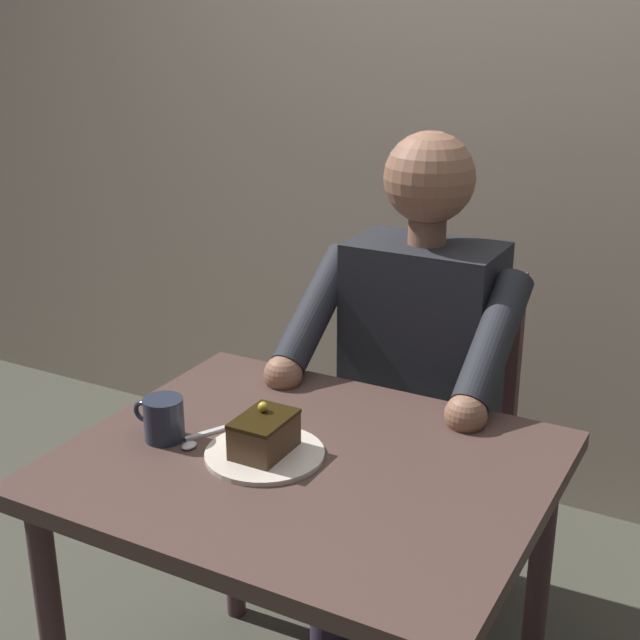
{
  "coord_description": "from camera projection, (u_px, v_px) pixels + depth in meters",
  "views": [
    {
      "loc": [
        -0.75,
        1.32,
        1.57
      ],
      "look_at": [
        0.02,
        -0.1,
        0.98
      ],
      "focal_mm": 49.94,
      "sensor_mm": 36.0,
      "label": 1
    }
  ],
  "objects": [
    {
      "name": "dessert_plate",
      "position": [
        265.0,
        454.0,
        1.72
      ],
      "size": [
        0.23,
        0.23,
        0.01
      ],
      "primitive_type": "cylinder",
      "color": "silver",
      "rests_on": "dining_table"
    },
    {
      "name": "dessert_spoon",
      "position": [
        199.0,
        439.0,
        1.78
      ],
      "size": [
        0.06,
        0.14,
        0.01
      ],
      "color": "silver",
      "rests_on": "dining_table"
    },
    {
      "name": "seated_person",
      "position": [
        409.0,
        388.0,
        2.15
      ],
      "size": [
        0.53,
        0.58,
        1.28
      ],
      "color": "#25272E",
      "rests_on": "ground"
    },
    {
      "name": "dining_table",
      "position": [
        306.0,
        503.0,
        1.74
      ],
      "size": [
        0.91,
        0.75,
        0.73
      ],
      "color": "#4D3630",
      "rests_on": "ground"
    },
    {
      "name": "chair",
      "position": [
        432.0,
        422.0,
        2.35
      ],
      "size": [
        0.42,
        0.42,
        0.91
      ],
      "color": "#4E3030",
      "rests_on": "ground"
    },
    {
      "name": "cafe_rear_panel",
      "position": [
        532.0,
        19.0,
        2.54
      ],
      "size": [
        6.4,
        0.12,
        3.0
      ],
      "primitive_type": "cube",
      "color": "beige",
      "rests_on": "ground"
    },
    {
      "name": "cake_slice",
      "position": [
        264.0,
        434.0,
        1.71
      ],
      "size": [
        0.09,
        0.13,
        0.09
      ],
      "color": "#513924",
      "rests_on": "dessert_plate"
    },
    {
      "name": "coffee_cup",
      "position": [
        163.0,
        418.0,
        1.78
      ],
      "size": [
        0.12,
        0.08,
        0.09
      ],
      "color": "#252B3C",
      "rests_on": "dining_table"
    }
  ]
}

